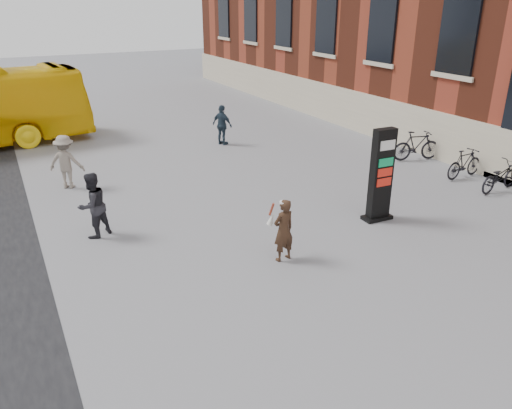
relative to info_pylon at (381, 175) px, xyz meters
name	(u,v)px	position (x,y,z in m)	size (l,w,h in m)	color
ground	(280,260)	(-3.63, -0.79, -1.30)	(100.00, 100.00, 0.00)	#9E9EA3
info_pylon	(381,175)	(0.00, 0.00, 0.00)	(0.85, 0.45, 2.61)	black
woman	(283,229)	(-3.55, -0.79, -0.51)	(0.64, 0.60, 1.55)	#342317
pedestrian_a	(93,205)	(-7.25, 2.59, -0.44)	(0.84, 0.66, 1.74)	#26262B
pedestrian_b	(66,162)	(-7.30, 6.70, -0.43)	(1.14, 0.65, 1.76)	gray
pedestrian_c	(222,125)	(-0.71, 9.08, -0.46)	(0.98, 0.41, 1.68)	#263645
bike_4	(500,176)	(4.97, -0.05, -0.82)	(0.64, 1.83, 0.96)	black
bike_5	(465,164)	(4.97, 1.36, -0.80)	(0.48, 1.69, 1.01)	black
bike_7	(417,146)	(4.97, 3.65, -0.74)	(0.53, 1.89, 1.14)	black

